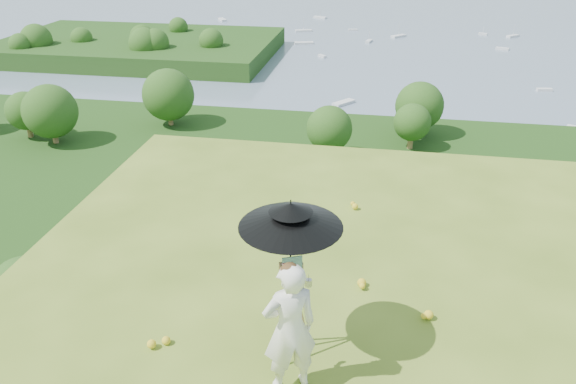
# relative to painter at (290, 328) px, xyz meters

# --- Properties ---
(ground) EXTENTS (14.00, 14.00, 0.00)m
(ground) POSITION_rel_painter_xyz_m (2.05, 0.92, -0.89)
(ground) COLOR #536E1F
(ground) RESTS_ON ground
(forest_slope) EXTENTS (140.00, 56.00, 22.00)m
(forest_slope) POSITION_rel_painter_xyz_m (2.05, 35.92, -29.89)
(forest_slope) COLOR #193D10
(forest_slope) RESTS_ON bay_water
(shoreline_tier) EXTENTS (170.00, 28.00, 8.00)m
(shoreline_tier) POSITION_rel_painter_xyz_m (2.05, 75.92, -36.89)
(shoreline_tier) COLOR slate
(shoreline_tier) RESTS_ON bay_water
(bay_water) EXTENTS (700.00, 700.00, 0.00)m
(bay_water) POSITION_rel_painter_xyz_m (2.05, 240.92, -34.89)
(bay_water) COLOR slate
(bay_water) RESTS_ON ground
(peninsula) EXTENTS (90.00, 60.00, 12.00)m
(peninsula) POSITION_rel_painter_xyz_m (-72.95, 155.92, -29.89)
(peninsula) COLOR #193D10
(peninsula) RESTS_ON bay_water
(slope_trees) EXTENTS (110.00, 50.00, 6.00)m
(slope_trees) POSITION_rel_painter_xyz_m (2.05, 35.92, -15.89)
(slope_trees) COLOR #254F17
(slope_trees) RESTS_ON forest_slope
(harbor_town) EXTENTS (110.00, 22.00, 5.00)m
(harbor_town) POSITION_rel_painter_xyz_m (2.05, 75.92, -30.39)
(harbor_town) COLOR silver
(harbor_town) RESTS_ON shoreline_tier
(moored_boats) EXTENTS (140.00, 140.00, 0.70)m
(moored_boats) POSITION_rel_painter_xyz_m (-10.45, 161.92, -34.54)
(moored_boats) COLOR silver
(moored_boats) RESTS_ON bay_water
(wildflowers) EXTENTS (10.00, 10.50, 0.12)m
(wildflowers) POSITION_rel_painter_xyz_m (2.05, 1.17, -0.83)
(wildflowers) COLOR yellow
(wildflowers) RESTS_ON ground
(painter) EXTENTS (0.77, 0.68, 1.79)m
(painter) POSITION_rel_painter_xyz_m (0.00, 0.00, 0.00)
(painter) COLOR silver
(painter) RESTS_ON ground
(field_easel) EXTENTS (0.75, 0.75, 1.51)m
(field_easel) POSITION_rel_painter_xyz_m (-0.09, 0.61, -0.14)
(field_easel) COLOR olive
(field_easel) RESTS_ON ground
(sun_umbrella) EXTENTS (1.62, 1.62, 0.99)m
(sun_umbrella) POSITION_rel_painter_xyz_m (-0.10, 0.63, 0.85)
(sun_umbrella) COLOR black
(sun_umbrella) RESTS_ON field_easel
(painter_cap) EXTENTS (0.28, 0.31, 0.10)m
(painter_cap) POSITION_rel_painter_xyz_m (0.00, 0.00, 0.84)
(painter_cap) COLOR pink
(painter_cap) RESTS_ON painter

